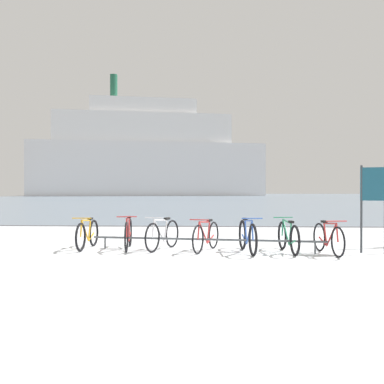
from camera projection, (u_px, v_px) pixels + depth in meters
The scene contains 11 objects.
ground at pixel (219, 200), 60.97m from camera, with size 80.00×132.00×0.08m.
bike_rack at pixel (206, 240), 10.36m from camera, with size 5.43×0.79×0.31m.
bicycle_0 at pixel (87, 234), 10.82m from camera, with size 0.46×1.66×0.78m.
bicycle_1 at pixel (128, 234), 10.72m from camera, with size 0.46×1.78×0.82m.
bicycle_2 at pixel (163, 235), 10.62m from camera, with size 0.70×1.59×0.80m.
bicycle_3 at pixel (206, 236), 10.40m from camera, with size 0.67×1.59×0.77m.
bicycle_4 at pixel (247, 236), 10.14m from camera, with size 0.46×1.79×0.83m.
bicycle_5 at pixel (288, 237), 10.16m from camera, with size 0.46×1.70×0.79m.
bicycle_6 at pixel (328, 238), 9.89m from camera, with size 0.46×1.63×0.78m.
info_sign at pixel (373, 193), 10.04m from camera, with size 0.54×0.19×1.99m.
ferry_ship at pixel (147, 156), 92.59m from camera, with size 48.54×18.69×24.79m.
Camera 1 is at (-0.81, -7.17, 1.46)m, focal length 41.80 mm.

